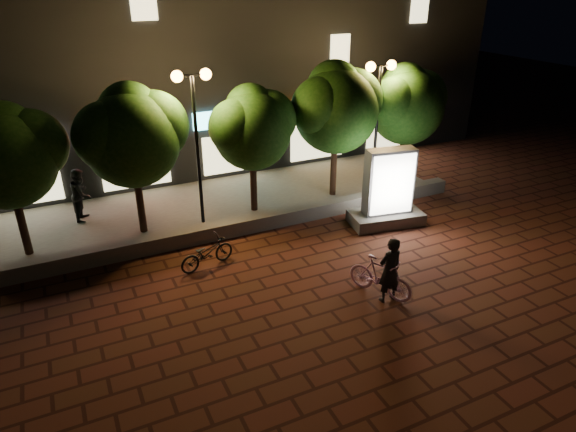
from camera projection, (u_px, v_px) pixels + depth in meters
ground at (311, 289)px, 13.95m from camera, size 80.00×80.00×0.00m
retaining_wall at (256, 223)px, 17.10m from camera, size 16.00×0.45×0.50m
sidewalk at (231, 202)px, 19.22m from camera, size 16.00×5.00×0.08m
building_block at (176, 46)px, 22.36m from camera, size 28.00×8.12×11.30m
tree_far_left at (6, 153)px, 14.28m from camera, size 3.36×2.80×4.63m
tree_left at (132, 133)px, 15.57m from camera, size 3.60×3.00×4.89m
tree_mid at (252, 125)px, 17.22m from camera, size 3.24×2.70×4.50m
tree_right at (337, 105)px, 18.35m from camera, size 3.72×3.10×5.07m
tree_far_right at (407, 102)px, 19.67m from camera, size 3.48×2.90×4.76m
street_lamp_left at (194, 109)px, 15.86m from camera, size 1.26×0.36×5.18m
street_lamp_right at (379, 93)px, 18.63m from camera, size 1.26×0.36×4.98m
ad_kiosk at (388, 194)px, 17.20m from camera, size 2.67×1.65×2.70m
scooter_pink at (380, 277)px, 13.49m from camera, size 1.32×1.88×1.11m
rider at (390, 270)px, 13.10m from camera, size 0.68×0.45×1.85m
scooter_parked at (207, 253)px, 14.84m from camera, size 1.84×1.02×0.92m
pedestrian at (81, 194)px, 17.40m from camera, size 0.96×1.08×1.86m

